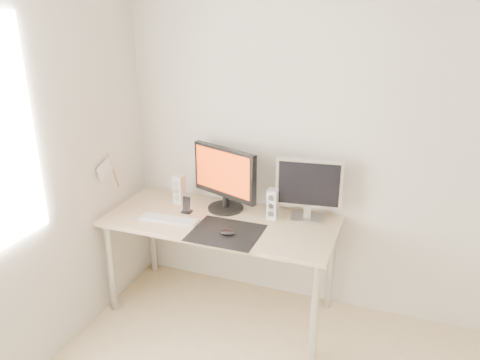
# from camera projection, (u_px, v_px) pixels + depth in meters

# --- Properties ---
(wall_back) EXTENTS (3.50, 0.00, 3.50)m
(wall_back) POSITION_uv_depth(u_px,v_px,m) (371.00, 146.00, 3.08)
(wall_back) COLOR silver
(wall_back) RESTS_ON ground
(mousepad) EXTENTS (0.45, 0.40, 0.00)m
(mousepad) POSITION_uv_depth(u_px,v_px,m) (226.00, 233.00, 3.04)
(mousepad) COLOR black
(mousepad) RESTS_ON desk
(mouse) EXTENTS (0.10, 0.06, 0.04)m
(mouse) POSITION_uv_depth(u_px,v_px,m) (227.00, 232.00, 3.00)
(mouse) COLOR black
(mouse) RESTS_ON mousepad
(desk) EXTENTS (1.60, 0.70, 0.73)m
(desk) POSITION_uv_depth(u_px,v_px,m) (221.00, 229.00, 3.27)
(desk) COLOR #D1B587
(desk) RESTS_ON ground
(main_monitor) EXTENTS (0.53, 0.34, 0.47)m
(main_monitor) POSITION_uv_depth(u_px,v_px,m) (225.00, 177.00, 3.30)
(main_monitor) COLOR black
(main_monitor) RESTS_ON desk
(second_monitor) EXTENTS (0.45, 0.19, 0.43)m
(second_monitor) POSITION_uv_depth(u_px,v_px,m) (309.00, 187.00, 3.16)
(second_monitor) COLOR #B7B7B9
(second_monitor) RESTS_ON desk
(speaker_left) EXTENTS (0.07, 0.08, 0.21)m
(speaker_left) POSITION_uv_depth(u_px,v_px,m) (179.00, 189.00, 3.47)
(speaker_left) COLOR white
(speaker_left) RESTS_ON desk
(speaker_right) EXTENTS (0.07, 0.08, 0.21)m
(speaker_right) POSITION_uv_depth(u_px,v_px,m) (273.00, 204.00, 3.22)
(speaker_right) COLOR white
(speaker_right) RESTS_ON desk
(keyboard) EXTENTS (0.43, 0.14, 0.02)m
(keyboard) POSITION_uv_depth(u_px,v_px,m) (169.00, 219.00, 3.22)
(keyboard) COLOR silver
(keyboard) RESTS_ON desk
(phone_dock) EXTENTS (0.07, 0.06, 0.12)m
(phone_dock) POSITION_uv_depth(u_px,v_px,m) (187.00, 208.00, 3.33)
(phone_dock) COLOR black
(phone_dock) RESTS_ON desk
(pennant) EXTENTS (0.01, 0.23, 0.29)m
(pennant) POSITION_uv_depth(u_px,v_px,m) (108.00, 169.00, 3.26)
(pennant) COLOR #A57F54
(pennant) RESTS_ON wall_left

